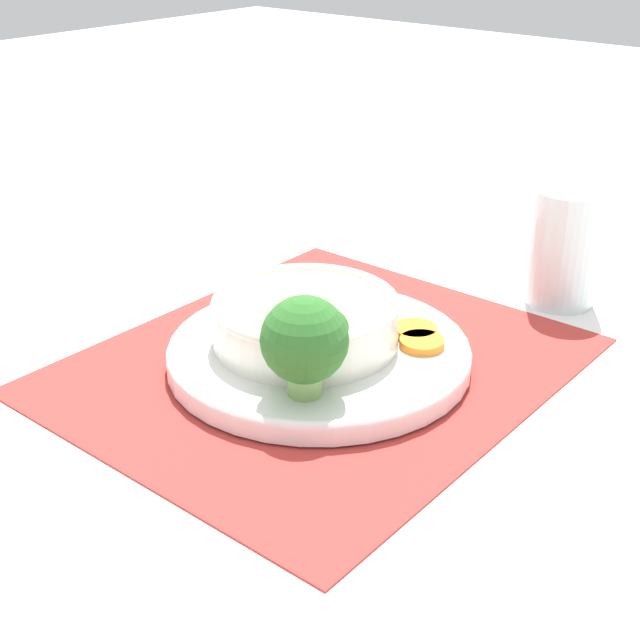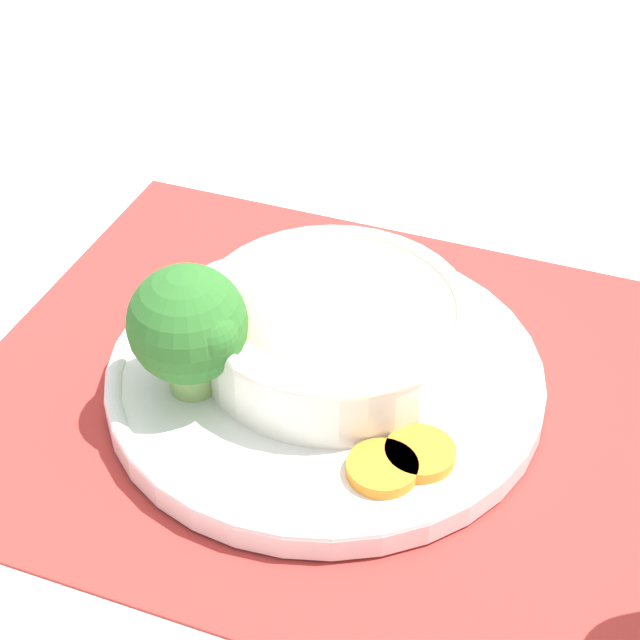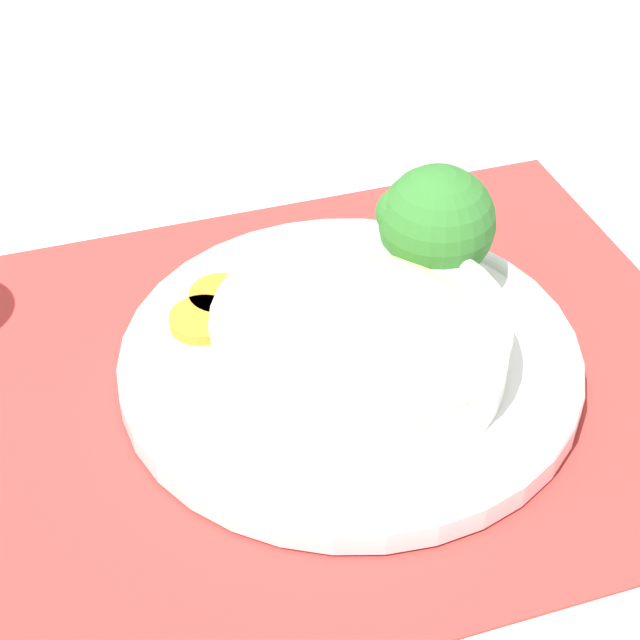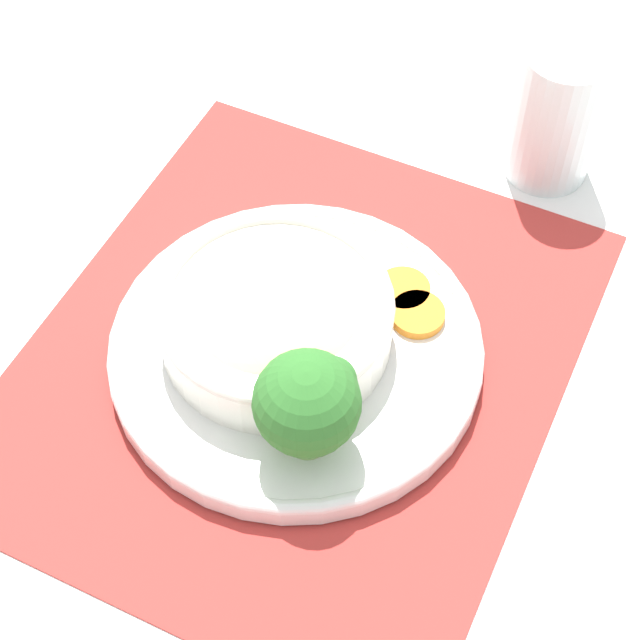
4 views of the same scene
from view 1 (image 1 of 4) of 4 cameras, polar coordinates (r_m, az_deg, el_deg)
The scene contains 8 objects.
ground_plane at distance 0.85m, azimuth -0.07°, elevation -2.96°, with size 4.00×4.00×0.00m, color white.
placemat at distance 0.84m, azimuth -0.07°, elevation -2.84°, with size 0.46×0.40×0.00m.
plate at distance 0.84m, azimuth -0.07°, elevation -2.04°, with size 0.29×0.29×0.02m.
bowl at distance 0.83m, azimuth -1.06°, elevation 0.17°, with size 0.18×0.18×0.05m.
broccoli_floret at distance 0.74m, azimuth -0.95°, elevation -1.32°, with size 0.07×0.07×0.09m.
carrot_slice_near at distance 0.84m, azimuth 6.54°, elevation -1.46°, with size 0.04×0.04×0.01m.
carrot_slice_middle at distance 0.86m, azimuth 6.11°, elevation -0.68°, with size 0.04×0.04×0.01m.
water_glass at distance 0.99m, azimuth 15.32°, elevation 4.13°, with size 0.07×0.07×0.13m.
Camera 1 is at (0.56, 0.48, 0.41)m, focal length 50.00 mm.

